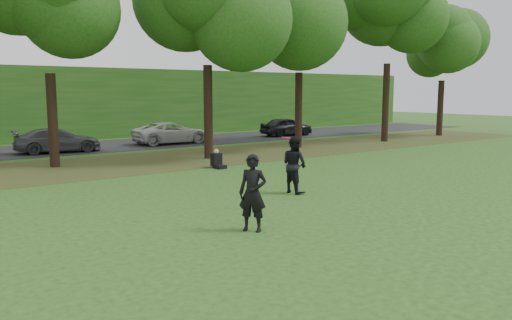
{
  "coord_description": "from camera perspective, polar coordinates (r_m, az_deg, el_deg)",
  "views": [
    {
      "loc": [
        -8.81,
        -9.11,
        3.33
      ],
      "look_at": [
        -0.06,
        2.78,
        1.3
      ],
      "focal_mm": 35.0,
      "sensor_mm": 36.0,
      "label": 1
    }
  ],
  "objects": [
    {
      "name": "seated_person",
      "position": [
        21.95,
        -4.45,
        -0.1
      ],
      "size": [
        0.42,
        0.73,
        0.83
      ],
      "rotation": [
        0.0,
        0.0,
        -0.0
      ],
      "color": "black",
      "rests_on": "ground"
    },
    {
      "name": "player_right",
      "position": [
        16.48,
        4.4,
        -0.53
      ],
      "size": [
        0.76,
        0.95,
        1.89
      ],
      "primitive_type": "imported",
      "rotation": [
        0.0,
        0.0,
        1.62
      ],
      "color": "black",
      "rests_on": "ground"
    },
    {
      "name": "leaf_litter",
      "position": [
        24.04,
        -14.49,
        -0.37
      ],
      "size": [
        60.0,
        7.0,
        0.01
      ],
      "primitive_type": "cube",
      "color": "#433318",
      "rests_on": "ground"
    },
    {
      "name": "ground",
      "position": [
        13.11,
        7.48,
        -6.96
      ],
      "size": [
        120.0,
        120.0,
        0.0
      ],
      "primitive_type": "plane",
      "color": "#1F4515",
      "rests_on": "ground"
    },
    {
      "name": "street",
      "position": [
        31.55,
        -19.94,
        1.32
      ],
      "size": [
        70.0,
        7.0,
        0.02
      ],
      "primitive_type": "cube",
      "color": "black",
      "rests_on": "ground"
    },
    {
      "name": "far_hedge",
      "position": [
        37.18,
        -22.77,
        5.95
      ],
      "size": [
        70.0,
        3.0,
        5.0
      ],
      "primitive_type": "cube",
      "color": "#1E4C15",
      "rests_on": "ground"
    },
    {
      "name": "parked_cars",
      "position": [
        30.02,
        -21.67,
        2.28
      ],
      "size": [
        38.05,
        3.17,
        1.49
      ],
      "color": "black",
      "rests_on": "street"
    },
    {
      "name": "player_left",
      "position": [
        11.92,
        -0.38,
        -3.79
      ],
      "size": [
        0.77,
        0.81,
        1.86
      ],
      "primitive_type": "imported",
      "rotation": [
        0.0,
        0.0,
        -0.92
      ],
      "color": "black",
      "rests_on": "ground"
    },
    {
      "name": "frisbee",
      "position": [
        14.06,
        3.48,
        2.56
      ],
      "size": [
        0.3,
        0.3,
        0.08
      ],
      "color": "#F21452",
      "rests_on": "ground"
    }
  ]
}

